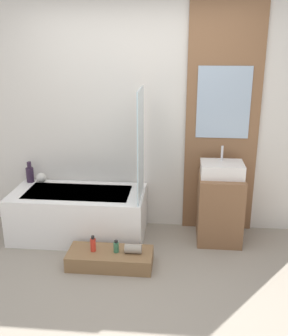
# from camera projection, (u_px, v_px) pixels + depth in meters

# --- Properties ---
(ground_plane) EXTENTS (12.00, 12.00, 0.00)m
(ground_plane) POSITION_uv_depth(u_px,v_px,m) (121.00, 306.00, 3.24)
(ground_plane) COLOR gray
(wall_tiled_back) EXTENTS (4.20, 0.06, 2.60)m
(wall_tiled_back) POSITION_uv_depth(u_px,v_px,m) (141.00, 115.00, 4.33)
(wall_tiled_back) COLOR silver
(wall_tiled_back) RESTS_ON ground_plane
(wall_wood_accent) EXTENTS (0.78, 0.04, 2.60)m
(wall_wood_accent) POSITION_uv_depth(u_px,v_px,m) (223.00, 116.00, 4.20)
(wall_wood_accent) COLOR brown
(wall_wood_accent) RESTS_ON ground_plane
(bathtub) EXTENTS (1.44, 0.71, 0.52)m
(bathtub) POSITION_uv_depth(u_px,v_px,m) (79.00, 214.00, 4.33)
(bathtub) COLOR white
(bathtub) RESTS_ON ground_plane
(glass_shower_screen) EXTENTS (0.01, 0.55, 1.12)m
(glass_shower_screen) POSITION_uv_depth(u_px,v_px,m) (141.00, 145.00, 3.95)
(glass_shower_screen) COLOR silver
(glass_shower_screen) RESTS_ON bathtub
(wooden_step_bench) EXTENTS (0.82, 0.35, 0.15)m
(wooden_step_bench) POSITION_uv_depth(u_px,v_px,m) (110.00, 258.00, 3.80)
(wooden_step_bench) COLOR olive
(wooden_step_bench) RESTS_ON ground_plane
(vanity_cabinet) EXTENTS (0.47, 0.51, 0.73)m
(vanity_cabinet) POSITION_uv_depth(u_px,v_px,m) (219.00, 208.00, 4.23)
(vanity_cabinet) COLOR brown
(vanity_cabinet) RESTS_ON ground_plane
(sink) EXTENTS (0.44, 0.33, 0.30)m
(sink) POSITION_uv_depth(u_px,v_px,m) (222.00, 169.00, 4.10)
(sink) COLOR white
(sink) RESTS_ON vanity_cabinet
(vase_tall_dark) EXTENTS (0.09, 0.09, 0.24)m
(vase_tall_dark) POSITION_uv_depth(u_px,v_px,m) (30.00, 174.00, 4.52)
(vase_tall_dark) COLOR #2D1E33
(vase_tall_dark) RESTS_ON bathtub
(vase_round_light) EXTENTS (0.12, 0.12, 0.12)m
(vase_round_light) POSITION_uv_depth(u_px,v_px,m) (41.00, 178.00, 4.51)
(vase_round_light) COLOR silver
(vase_round_light) RESTS_ON bathtub
(bottle_soap_primary) EXTENTS (0.05, 0.05, 0.16)m
(bottle_soap_primary) POSITION_uv_depth(u_px,v_px,m) (93.00, 244.00, 3.77)
(bottle_soap_primary) COLOR red
(bottle_soap_primary) RESTS_ON wooden_step_bench
(bottle_soap_secondary) EXTENTS (0.05, 0.05, 0.12)m
(bottle_soap_secondary) POSITION_uv_depth(u_px,v_px,m) (116.00, 247.00, 3.75)
(bottle_soap_secondary) COLOR #38704C
(bottle_soap_secondary) RESTS_ON wooden_step_bench
(towel_roll) EXTENTS (0.16, 0.09, 0.09)m
(towel_roll) POSITION_uv_depth(u_px,v_px,m) (133.00, 249.00, 3.74)
(towel_roll) COLOR gray
(towel_roll) RESTS_ON wooden_step_bench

